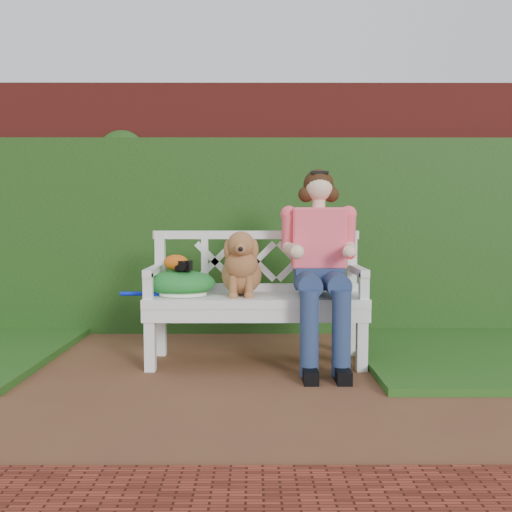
{
  "coord_description": "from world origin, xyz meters",
  "views": [
    {
      "loc": [
        0.34,
        -3.09,
        1.01
      ],
      "look_at": [
        0.35,
        0.65,
        0.75
      ],
      "focal_mm": 38.0,
      "sensor_mm": 36.0,
      "label": 1
    }
  ],
  "objects": [
    {
      "name": "ground",
      "position": [
        0.0,
        0.0,
        0.0
      ],
      "size": [
        60.0,
        60.0,
        0.0
      ],
      "primitive_type": "plane",
      "color": "brown"
    },
    {
      "name": "brick_wall",
      "position": [
        0.0,
        1.9,
        1.1
      ],
      "size": [
        10.0,
        0.3,
        2.2
      ],
      "primitive_type": "cube",
      "color": "maroon",
      "rests_on": "ground"
    },
    {
      "name": "ivy_hedge",
      "position": [
        0.0,
        1.68,
        0.85
      ],
      "size": [
        10.0,
        0.18,
        1.7
      ],
      "primitive_type": "cube",
      "color": "#295119",
      "rests_on": "ground"
    },
    {
      "name": "garden_bench",
      "position": [
        0.35,
        0.65,
        0.24
      ],
      "size": [
        1.62,
        0.7,
        0.48
      ],
      "primitive_type": null,
      "rotation": [
        0.0,
        0.0,
        0.07
      ],
      "color": "white",
      "rests_on": "ground"
    },
    {
      "name": "seated_woman",
      "position": [
        0.79,
        0.63,
        0.65
      ],
      "size": [
        0.58,
        0.76,
        1.3
      ],
      "primitive_type": null,
      "rotation": [
        0.0,
        0.0,
        0.05
      ],
      "color": "#D1526F",
      "rests_on": "ground"
    },
    {
      "name": "dog",
      "position": [
        0.25,
        0.62,
        0.7
      ],
      "size": [
        0.42,
        0.48,
        0.45
      ],
      "primitive_type": null,
      "rotation": [
        0.0,
        0.0,
        -0.33
      ],
      "color": "brown",
      "rests_on": "garden_bench"
    },
    {
      "name": "tennis_racket",
      "position": [
        -0.18,
        0.59,
        0.5
      ],
      "size": [
        0.63,
        0.29,
        0.03
      ],
      "primitive_type": null,
      "rotation": [
        0.0,
        0.0,
        -0.05
      ],
      "color": "silver",
      "rests_on": "garden_bench"
    },
    {
      "name": "green_bag",
      "position": [
        -0.18,
        0.66,
        0.57
      ],
      "size": [
        0.57,
        0.48,
        0.17
      ],
      "primitive_type": null,
      "rotation": [
        0.0,
        0.0,
        -0.19
      ],
      "color": "green",
      "rests_on": "garden_bench"
    },
    {
      "name": "camera_item",
      "position": [
        -0.14,
        0.62,
        0.69
      ],
      "size": [
        0.12,
        0.1,
        0.07
      ],
      "primitive_type": "cube",
      "rotation": [
        0.0,
        0.0,
        -0.19
      ],
      "color": "black",
      "rests_on": "green_bag"
    },
    {
      "name": "baseball_glove",
      "position": [
        -0.2,
        0.65,
        0.71
      ],
      "size": [
        0.19,
        0.16,
        0.11
      ],
      "primitive_type": "ellipsoid",
      "rotation": [
        0.0,
        0.0,
        -0.21
      ],
      "color": "#C85511",
      "rests_on": "green_bag"
    }
  ]
}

